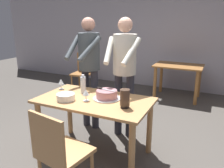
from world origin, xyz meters
name	(u,v)px	position (x,y,z in m)	size (l,w,h in m)	color
ground_plane	(95,153)	(0.00, 0.00, 0.00)	(14.00, 14.00, 0.00)	#4C4742
back_wall	(162,33)	(0.00, 3.35, 1.35)	(10.00, 0.12, 2.70)	#ADA8B2
main_dining_table	(94,109)	(0.00, 0.00, 0.62)	(1.40, 0.79, 0.75)	tan
cake_on_platter	(107,95)	(0.13, 0.08, 0.80)	(0.34, 0.34, 0.11)	silver
cake_knife	(102,89)	(0.06, 0.09, 0.87)	(0.27, 0.06, 0.02)	silver
plate_stack	(66,97)	(-0.29, -0.18, 0.79)	(0.22, 0.22, 0.08)	white
wine_glass_near	(86,93)	(-0.06, -0.09, 0.85)	(0.08, 0.08, 0.14)	silver
wine_glass_far	(61,82)	(-0.62, 0.16, 0.85)	(0.08, 0.08, 0.14)	silver
water_bottle	(83,85)	(-0.25, 0.14, 0.86)	(0.07, 0.07, 0.25)	silver
hurricane_lamp	(125,98)	(0.44, -0.09, 0.86)	(0.11, 0.11, 0.21)	black
person_cutting_cake	(124,65)	(0.14, 0.61, 1.08)	(0.47, 0.56, 1.72)	#2D2D38
person_standing_beside	(89,61)	(-0.45, 0.64, 1.08)	(0.46, 0.57, 1.72)	#2D2D38
chair_near_side	(59,151)	(0.05, -0.77, 0.49)	(0.51, 0.51, 0.90)	tan
background_table	(178,72)	(0.56, 2.65, 0.58)	(1.00, 0.70, 0.74)	#9E6633
background_chair_1	(83,71)	(-1.59, 2.22, 0.49)	(0.48, 0.48, 0.90)	#9E6633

